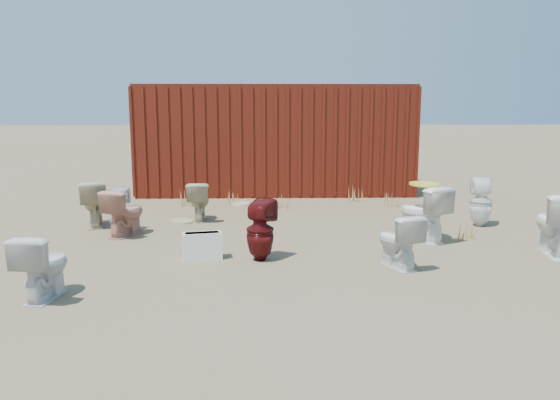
{
  "coord_description": "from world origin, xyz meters",
  "views": [
    {
      "loc": [
        -0.21,
        -7.49,
        1.95
      ],
      "look_at": [
        0.0,
        0.6,
        0.55
      ],
      "focal_mm": 35.0,
      "sensor_mm": 36.0,
      "label": 1
    }
  ],
  "objects_px": {
    "toilet_front_pink": "(125,212)",
    "toilet_front_maroon": "(260,230)",
    "shipping_container": "(275,139)",
    "toilet_front_e": "(556,224)",
    "toilet_back_beige_left": "(94,203)",
    "toilet_back_yellowlid": "(423,213)",
    "toilet_back_e": "(481,202)",
    "toilet_back_beige_right": "(199,201)",
    "loose_tank": "(202,246)",
    "toilet_front_a": "(43,266)",
    "toilet_back_a": "(118,210)",
    "toilet_front_c": "(398,241)"
  },
  "relations": [
    {
      "from": "toilet_front_e",
      "to": "toilet_back_beige_right",
      "type": "xyz_separation_m",
      "value": [
        -4.97,
        2.35,
        -0.09
      ]
    },
    {
      "from": "toilet_front_a",
      "to": "toilet_front_pink",
      "type": "distance_m",
      "value": 2.74
    },
    {
      "from": "toilet_front_e",
      "to": "toilet_back_e",
      "type": "xyz_separation_m",
      "value": [
        -0.29,
        1.79,
        -0.03
      ]
    },
    {
      "from": "toilet_front_e",
      "to": "loose_tank",
      "type": "xyz_separation_m",
      "value": [
        -4.63,
        -0.07,
        -0.25
      ]
    },
    {
      "from": "toilet_back_e",
      "to": "loose_tank",
      "type": "xyz_separation_m",
      "value": [
        -4.34,
        -1.86,
        -0.22
      ]
    },
    {
      "from": "toilet_back_beige_left",
      "to": "toilet_back_beige_right",
      "type": "bearing_deg",
      "value": 179.83
    },
    {
      "from": "toilet_front_c",
      "to": "toilet_back_e",
      "type": "bearing_deg",
      "value": -149.47
    },
    {
      "from": "toilet_back_a",
      "to": "toilet_back_beige_left",
      "type": "height_order",
      "value": "toilet_back_beige_left"
    },
    {
      "from": "toilet_back_a",
      "to": "toilet_back_e",
      "type": "relative_size",
      "value": 0.87
    },
    {
      "from": "toilet_front_c",
      "to": "toilet_back_beige_left",
      "type": "bearing_deg",
      "value": -48.49
    },
    {
      "from": "shipping_container",
      "to": "toilet_back_e",
      "type": "relative_size",
      "value": 7.59
    },
    {
      "from": "toilet_back_beige_left",
      "to": "toilet_back_beige_right",
      "type": "relative_size",
      "value": 1.13
    },
    {
      "from": "toilet_front_maroon",
      "to": "loose_tank",
      "type": "xyz_separation_m",
      "value": [
        -0.75,
        0.07,
        -0.22
      ]
    },
    {
      "from": "toilet_front_a",
      "to": "toilet_front_pink",
      "type": "relative_size",
      "value": 0.96
    },
    {
      "from": "toilet_back_beige_right",
      "to": "loose_tank",
      "type": "height_order",
      "value": "toilet_back_beige_right"
    },
    {
      "from": "toilet_front_a",
      "to": "toilet_front_e",
      "type": "height_order",
      "value": "toilet_front_e"
    },
    {
      "from": "toilet_back_beige_right",
      "to": "toilet_back_e",
      "type": "height_order",
      "value": "toilet_back_e"
    },
    {
      "from": "toilet_back_e",
      "to": "toilet_back_yellowlid",
      "type": "bearing_deg",
      "value": 53.44
    },
    {
      "from": "toilet_back_yellowlid",
      "to": "toilet_front_e",
      "type": "bearing_deg",
      "value": 125.17
    },
    {
      "from": "toilet_front_a",
      "to": "toilet_back_yellowlid",
      "type": "distance_m",
      "value": 5.11
    },
    {
      "from": "toilet_front_a",
      "to": "toilet_back_e",
      "type": "height_order",
      "value": "toilet_back_e"
    },
    {
      "from": "toilet_front_e",
      "to": "toilet_back_beige_right",
      "type": "relative_size",
      "value": 1.26
    },
    {
      "from": "toilet_back_a",
      "to": "toilet_back_beige_left",
      "type": "bearing_deg",
      "value": -29.89
    },
    {
      "from": "toilet_front_maroon",
      "to": "toilet_back_beige_left",
      "type": "bearing_deg",
      "value": -10.31
    },
    {
      "from": "toilet_back_beige_right",
      "to": "loose_tank",
      "type": "relative_size",
      "value": 1.35
    },
    {
      "from": "toilet_front_pink",
      "to": "toilet_front_c",
      "type": "xyz_separation_m",
      "value": [
        3.75,
        -1.75,
        -0.02
      ]
    },
    {
      "from": "toilet_front_a",
      "to": "toilet_front_pink",
      "type": "bearing_deg",
      "value": -85.74
    },
    {
      "from": "toilet_front_e",
      "to": "toilet_back_beige_right",
      "type": "bearing_deg",
      "value": -16.89
    },
    {
      "from": "toilet_back_beige_right",
      "to": "toilet_front_pink",
      "type": "bearing_deg",
      "value": 45.64
    },
    {
      "from": "toilet_front_a",
      "to": "loose_tank",
      "type": "relative_size",
      "value": 1.38
    },
    {
      "from": "toilet_front_maroon",
      "to": "toilet_back_a",
      "type": "height_order",
      "value": "toilet_front_maroon"
    },
    {
      "from": "shipping_container",
      "to": "toilet_front_a",
      "type": "relative_size",
      "value": 8.72
    },
    {
      "from": "toilet_front_pink",
      "to": "toilet_front_maroon",
      "type": "height_order",
      "value": "toilet_front_maroon"
    },
    {
      "from": "shipping_container",
      "to": "toilet_front_c",
      "type": "distance_m",
      "value": 6.5
    },
    {
      "from": "toilet_front_c",
      "to": "toilet_front_maroon",
      "type": "distance_m",
      "value": 1.72
    },
    {
      "from": "shipping_container",
      "to": "toilet_front_e",
      "type": "distance_m",
      "value": 6.86
    },
    {
      "from": "toilet_back_beige_right",
      "to": "toilet_back_beige_left",
      "type": "bearing_deg",
      "value": 11.84
    },
    {
      "from": "toilet_back_beige_right",
      "to": "toilet_back_a",
      "type": "bearing_deg",
      "value": 32.91
    },
    {
      "from": "toilet_front_maroon",
      "to": "toilet_back_beige_right",
      "type": "height_order",
      "value": "toilet_front_maroon"
    },
    {
      "from": "toilet_front_maroon",
      "to": "toilet_front_c",
      "type": "bearing_deg",
      "value": -165.14
    },
    {
      "from": "toilet_back_beige_left",
      "to": "toilet_back_yellowlid",
      "type": "height_order",
      "value": "toilet_back_yellowlid"
    },
    {
      "from": "toilet_front_pink",
      "to": "toilet_back_beige_right",
      "type": "relative_size",
      "value": 1.07
    },
    {
      "from": "shipping_container",
      "to": "toilet_back_a",
      "type": "bearing_deg",
      "value": -120.62
    },
    {
      "from": "toilet_front_e",
      "to": "toilet_back_yellowlid",
      "type": "relative_size",
      "value": 1.03
    },
    {
      "from": "shipping_container",
      "to": "toilet_back_beige_right",
      "type": "relative_size",
      "value": 8.92
    },
    {
      "from": "toilet_back_beige_right",
      "to": "toilet_front_c",
      "type": "bearing_deg",
      "value": 131.53
    },
    {
      "from": "shipping_container",
      "to": "toilet_back_yellowlid",
      "type": "height_order",
      "value": "shipping_container"
    },
    {
      "from": "toilet_back_beige_left",
      "to": "toilet_back_yellowlid",
      "type": "relative_size",
      "value": 0.92
    },
    {
      "from": "toilet_back_beige_left",
      "to": "toilet_back_e",
      "type": "distance_m",
      "value": 6.32
    },
    {
      "from": "toilet_front_maroon",
      "to": "toilet_front_e",
      "type": "distance_m",
      "value": 3.89
    }
  ]
}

